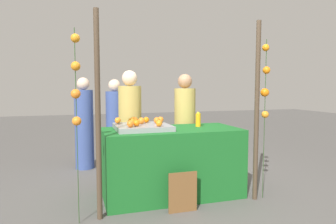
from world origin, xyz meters
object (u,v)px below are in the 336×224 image
at_px(orange_0, 118,120).
at_px(chalkboard_sign, 183,193).
at_px(vendor_right, 185,130).
at_px(juice_bottle, 198,120).
at_px(vendor_left, 130,131).
at_px(orange_1, 157,120).
at_px(stall_counter, 171,162).

bearing_deg(orange_0, chalkboard_sign, -53.39).
bearing_deg(vendor_right, juice_bottle, -91.42).
distance_m(orange_0, vendor_left, 0.50).
height_order(orange_1, vendor_right, vendor_right).
bearing_deg(juice_bottle, chalkboard_sign, -125.27).
height_order(stall_counter, vendor_right, vendor_right).
xyz_separation_m(orange_0, juice_bottle, (1.04, -0.16, -0.01)).
bearing_deg(vendor_left, chalkboard_sign, -72.88).
bearing_deg(vendor_right, orange_0, -160.31).
bearing_deg(chalkboard_sign, juice_bottle, 54.73).
distance_m(stall_counter, chalkboard_sign, 0.58).
relative_size(orange_1, vendor_left, 0.05).
height_order(orange_0, vendor_left, vendor_left).
bearing_deg(chalkboard_sign, vendor_right, 68.54).
bearing_deg(stall_counter, orange_0, 158.36).
xyz_separation_m(stall_counter, orange_0, (-0.64, 0.25, 0.53)).
relative_size(chalkboard_sign, vendor_right, 0.29).
height_order(orange_0, chalkboard_sign, orange_0).
relative_size(chalkboard_sign, vendor_left, 0.29).
xyz_separation_m(juice_bottle, vendor_left, (-0.82, 0.55, -0.20)).
height_order(orange_1, vendor_left, vendor_left).
distance_m(stall_counter, vendor_right, 0.82).
distance_m(stall_counter, orange_1, 0.56).
bearing_deg(orange_0, juice_bottle, -8.92).
bearing_deg(vendor_left, orange_0, -120.14).
height_order(chalkboard_sign, vendor_left, vendor_left).
bearing_deg(chalkboard_sign, vendor_left, 107.12).
bearing_deg(stall_counter, chalkboard_sign, -94.98).
distance_m(vendor_left, vendor_right, 0.83).
relative_size(stall_counter, juice_bottle, 8.80).
bearing_deg(orange_0, stall_counter, -21.64).
height_order(vendor_left, vendor_right, vendor_left).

